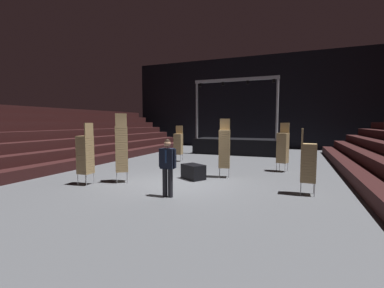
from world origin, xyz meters
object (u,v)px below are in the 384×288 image
at_px(equipment_road_case, 193,172).
at_px(chair_stack_front_right, 85,154).
at_px(chair_stack_mid_right, 283,147).
at_px(chair_stack_rear_left, 178,144).
at_px(chair_stack_front_left, 121,148).
at_px(chair_stack_mid_centre, 308,162).
at_px(man_with_tie, 167,164).
at_px(chair_stack_mid_left, 224,148).
at_px(stage_riser, 237,145).

bearing_deg(equipment_road_case, chair_stack_front_right, -144.85).
distance_m(chair_stack_front_right, chair_stack_mid_right, 8.33).
xyz_separation_m(chair_stack_front_right, chair_stack_rear_left, (0.72, 6.42, -0.08)).
height_order(chair_stack_front_right, equipment_road_case, chair_stack_front_right).
distance_m(chair_stack_front_left, chair_stack_mid_centre, 6.44).
relative_size(man_with_tie, chair_stack_front_right, 0.79).
bearing_deg(chair_stack_front_right, chair_stack_mid_left, -56.19).
bearing_deg(chair_stack_mid_left, chair_stack_front_left, 22.20).
relative_size(man_with_tie, chair_stack_rear_left, 0.85).
relative_size(chair_stack_front_left, equipment_road_case, 2.84).
height_order(chair_stack_mid_right, chair_stack_rear_left, chair_stack_mid_right).
distance_m(chair_stack_front_left, chair_stack_mid_right, 7.08).
bearing_deg(chair_stack_front_left, man_with_tie, -63.20).
distance_m(chair_stack_mid_right, chair_stack_rear_left, 5.84).
height_order(man_with_tie, chair_stack_front_left, chair_stack_front_left).
bearing_deg(chair_stack_mid_centre, man_with_tie, -64.83).
bearing_deg(man_with_tie, chair_stack_front_left, -25.61).
bearing_deg(stage_riser, chair_stack_rear_left, -115.78).
height_order(chair_stack_front_right, chair_stack_mid_centre, chair_stack_front_right).
relative_size(stage_riser, equipment_road_case, 6.62).
relative_size(stage_riser, chair_stack_mid_centre, 2.91).
height_order(man_with_tie, chair_stack_front_right, chair_stack_front_right).
bearing_deg(stage_riser, man_with_tie, -88.33).
bearing_deg(equipment_road_case, chair_stack_mid_left, 36.49).
bearing_deg(chair_stack_rear_left, chair_stack_front_right, 77.86).
height_order(chair_stack_front_left, chair_stack_rear_left, chair_stack_front_left).
xyz_separation_m(chair_stack_mid_centre, equipment_road_case, (-4.10, 0.81, -0.74)).
bearing_deg(chair_stack_rear_left, man_with_tie, 106.24).
bearing_deg(chair_stack_front_right, stage_riser, -16.94).
bearing_deg(chair_stack_mid_centre, chair_stack_front_left, -83.71).
bearing_deg(stage_riser, chair_stack_mid_left, -81.79).
height_order(chair_stack_mid_right, chair_stack_mid_centre, chair_stack_mid_right).
distance_m(chair_stack_mid_left, equipment_road_case, 1.59).
bearing_deg(chair_stack_mid_right, man_with_tie, 78.11).
bearing_deg(chair_stack_mid_centre, stage_riser, -156.44).
distance_m(chair_stack_mid_centre, equipment_road_case, 4.24).
bearing_deg(chair_stack_mid_centre, chair_stack_mid_right, -166.27).
height_order(chair_stack_front_left, chair_stack_mid_right, chair_stack_front_left).
height_order(chair_stack_front_left, chair_stack_mid_centre, chair_stack_front_left).
bearing_deg(chair_stack_mid_right, chair_stack_mid_centre, 119.67).
height_order(chair_stack_front_left, chair_stack_front_right, chair_stack_front_left).
relative_size(chair_stack_mid_right, chair_stack_mid_centre, 1.08).
bearing_deg(equipment_road_case, chair_stack_rear_left, 121.56).
height_order(chair_stack_mid_left, chair_stack_mid_right, chair_stack_mid_left).
distance_m(chair_stack_front_left, chair_stack_mid_left, 4.04).
distance_m(man_with_tie, chair_stack_front_left, 2.76).
xyz_separation_m(chair_stack_front_right, chair_stack_mid_left, (4.30, 3.07, 0.08)).
bearing_deg(chair_stack_mid_right, chair_stack_front_left, 55.39).
bearing_deg(chair_stack_mid_right, equipment_road_case, 59.40).
xyz_separation_m(man_with_tie, chair_stack_mid_left, (0.86, 3.39, 0.20)).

